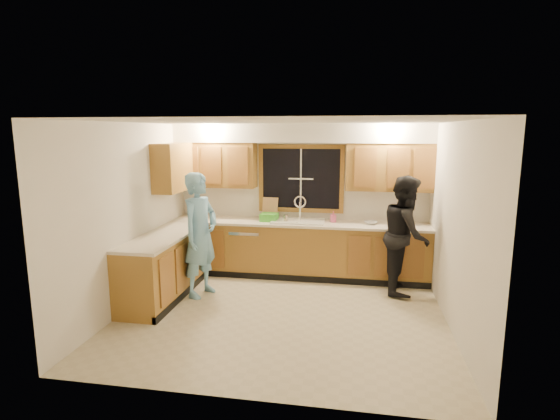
# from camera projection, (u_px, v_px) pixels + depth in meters

# --- Properties ---
(floor) EXTENTS (4.20, 4.20, 0.00)m
(floor) POSITION_uv_depth(u_px,v_px,m) (282.00, 314.00, 5.77)
(floor) COLOR #C2B595
(floor) RESTS_ON ground
(ceiling) EXTENTS (4.20, 4.20, 0.00)m
(ceiling) POSITION_uv_depth(u_px,v_px,m) (282.00, 122.00, 5.33)
(ceiling) COLOR silver
(wall_back) EXTENTS (4.20, 0.00, 4.20)m
(wall_back) POSITION_uv_depth(u_px,v_px,m) (301.00, 199.00, 7.39)
(wall_back) COLOR silver
(wall_back) RESTS_ON ground
(wall_left) EXTENTS (0.00, 3.80, 3.80)m
(wall_left) POSITION_uv_depth(u_px,v_px,m) (129.00, 216.00, 5.90)
(wall_left) COLOR silver
(wall_left) RESTS_ON ground
(wall_right) EXTENTS (0.00, 3.80, 3.80)m
(wall_right) POSITION_uv_depth(u_px,v_px,m) (456.00, 228.00, 5.19)
(wall_right) COLOR silver
(wall_right) RESTS_ON ground
(base_cabinets_back) EXTENTS (4.20, 0.60, 0.88)m
(base_cabinets_back) POSITION_uv_depth(u_px,v_px,m) (298.00, 250.00, 7.24)
(base_cabinets_back) COLOR olive
(base_cabinets_back) RESTS_ON ground
(base_cabinets_left) EXTENTS (0.60, 1.90, 0.88)m
(base_cabinets_left) POSITION_uv_depth(u_px,v_px,m) (164.00, 267.00, 6.34)
(base_cabinets_left) COLOR olive
(base_cabinets_left) RESTS_ON ground
(countertop_back) EXTENTS (4.20, 0.63, 0.04)m
(countertop_back) POSITION_uv_depth(u_px,v_px,m) (298.00, 223.00, 7.15)
(countertop_back) COLOR beige
(countertop_back) RESTS_ON base_cabinets_back
(countertop_left) EXTENTS (0.63, 1.90, 0.04)m
(countertop_left) POSITION_uv_depth(u_px,v_px,m) (164.00, 236.00, 6.25)
(countertop_left) COLOR beige
(countertop_left) RESTS_ON base_cabinets_left
(upper_cabinets_left) EXTENTS (1.35, 0.33, 0.75)m
(upper_cabinets_left) POSITION_uv_depth(u_px,v_px,m) (216.00, 165.00, 7.37)
(upper_cabinets_left) COLOR olive
(upper_cabinets_left) RESTS_ON wall_back
(upper_cabinets_right) EXTENTS (1.35, 0.33, 0.75)m
(upper_cabinets_right) POSITION_uv_depth(u_px,v_px,m) (389.00, 167.00, 6.89)
(upper_cabinets_right) COLOR olive
(upper_cabinets_right) RESTS_ON wall_back
(upper_cabinets_return) EXTENTS (0.33, 0.90, 0.75)m
(upper_cabinets_return) POSITION_uv_depth(u_px,v_px,m) (173.00, 167.00, 6.86)
(upper_cabinets_return) COLOR olive
(upper_cabinets_return) RESTS_ON wall_left
(soffit) EXTENTS (4.20, 0.35, 0.30)m
(soffit) POSITION_uv_depth(u_px,v_px,m) (300.00, 133.00, 7.03)
(soffit) COLOR silver
(soffit) RESTS_ON wall_back
(window_frame) EXTENTS (1.44, 0.03, 1.14)m
(window_frame) POSITION_uv_depth(u_px,v_px,m) (301.00, 179.00, 7.32)
(window_frame) COLOR black
(window_frame) RESTS_ON wall_back
(sink) EXTENTS (0.86, 0.52, 0.57)m
(sink) POSITION_uv_depth(u_px,v_px,m) (298.00, 225.00, 7.17)
(sink) COLOR silver
(sink) RESTS_ON countertop_back
(dishwasher) EXTENTS (0.60, 0.56, 0.82)m
(dishwasher) POSITION_uv_depth(u_px,v_px,m) (248.00, 250.00, 7.38)
(dishwasher) COLOR white
(dishwasher) RESTS_ON floor
(stove) EXTENTS (0.58, 0.75, 0.90)m
(stove) POSITION_uv_depth(u_px,v_px,m) (146.00, 279.00, 5.78)
(stove) COLOR white
(stove) RESTS_ON floor
(man) EXTENTS (0.62, 0.76, 1.81)m
(man) POSITION_uv_depth(u_px,v_px,m) (200.00, 235.00, 6.32)
(man) COLOR #71AFD6
(man) RESTS_ON floor
(woman) EXTENTS (0.73, 0.90, 1.76)m
(woman) POSITION_uv_depth(u_px,v_px,m) (406.00, 235.00, 6.45)
(woman) COLOR black
(woman) RESTS_ON floor
(knife_block) EXTENTS (0.15, 0.14, 0.21)m
(knife_block) POSITION_uv_depth(u_px,v_px,m) (199.00, 210.00, 7.60)
(knife_block) COLOR #99622A
(knife_block) RESTS_ON countertop_back
(cutting_board) EXTENTS (0.28, 0.12, 0.35)m
(cutting_board) POSITION_uv_depth(u_px,v_px,m) (270.00, 208.00, 7.43)
(cutting_board) COLOR tan
(cutting_board) RESTS_ON countertop_back
(dish_crate) EXTENTS (0.28, 0.27, 0.13)m
(dish_crate) POSITION_uv_depth(u_px,v_px,m) (269.00, 217.00, 7.22)
(dish_crate) COLOR green
(dish_crate) RESTS_ON countertop_back
(soap_bottle) EXTENTS (0.10, 0.10, 0.18)m
(soap_bottle) POSITION_uv_depth(u_px,v_px,m) (333.00, 217.00, 7.12)
(soap_bottle) COLOR #E3568B
(soap_bottle) RESTS_ON countertop_back
(bowl) EXTENTS (0.25, 0.25, 0.05)m
(bowl) POSITION_uv_depth(u_px,v_px,m) (371.00, 223.00, 6.97)
(bowl) COLOR silver
(bowl) RESTS_ON countertop_back
(can_left) EXTENTS (0.09, 0.09, 0.12)m
(can_left) POSITION_uv_depth(u_px,v_px,m) (286.00, 219.00, 7.09)
(can_left) COLOR #BFB093
(can_left) RESTS_ON countertop_back
(can_right) EXTENTS (0.08, 0.08, 0.11)m
(can_right) POSITION_uv_depth(u_px,v_px,m) (285.00, 219.00, 7.11)
(can_right) COLOR #BFB093
(can_right) RESTS_ON countertop_back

